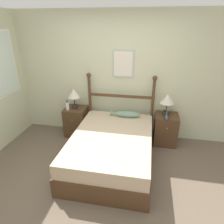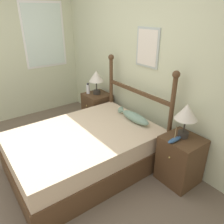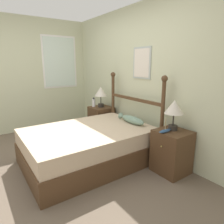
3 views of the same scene
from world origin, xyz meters
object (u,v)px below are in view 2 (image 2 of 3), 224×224
nightstand_right (180,160)px  model_boat (175,140)px  nightstand_left (97,110)px  bottle (88,89)px  fish_pillow (134,117)px  table_lamp_right (186,114)px  table_lamp_left (96,77)px  bed (85,150)px

nightstand_right → model_boat: 0.37m
nightstand_left → model_boat: (1.88, -0.14, 0.34)m
bottle → model_boat: model_boat is taller
fish_pillow → model_boat: bearing=-5.2°
table_lamp_right → table_lamp_left: bearing=-179.3°
bottle → fish_pillow: (1.22, 0.04, -0.10)m
nightstand_left → table_lamp_right: table_lamp_right is taller
nightstand_left → model_boat: size_ratio=2.80×
bed → model_boat: (0.93, 0.69, 0.38)m
bottle → fish_pillow: 1.23m
model_boat → fish_pillow: size_ratio=0.37×
nightstand_right → table_lamp_left: (-1.92, 0.00, 0.63)m
nightstand_left → fish_pillow: size_ratio=1.04×
bottle → table_lamp_right: bearing=3.8°
bed → table_lamp_right: bearing=42.9°
nightstand_right → fish_pillow: fish_pillow is taller
nightstand_right → model_boat: model_boat is taller
table_lamp_right → model_boat: (0.01, -0.17, -0.29)m
bed → fish_pillow: fish_pillow is taller
table_lamp_left → table_lamp_right: size_ratio=1.00×
nightstand_left → model_boat: model_boat is taller
nightstand_left → fish_pillow: fish_pillow is taller
model_boat → bottle: bearing=179.1°
bed → fish_pillow: size_ratio=3.22×
fish_pillow → table_lamp_right: bearing=6.8°
table_lamp_left → model_boat: table_lamp_left is taller
table_lamp_left → bed: bearing=-41.0°
table_lamp_right → fish_pillow: (-0.78, -0.09, -0.32)m
table_lamp_left → bottle: (-0.12, -0.11, -0.22)m
bed → fish_pillow: bearing=79.6°
model_boat → table_lamp_left: bearing=175.7°
table_lamp_right → fish_pillow: table_lamp_right is taller
nightstand_left → bottle: 0.44m
table_lamp_right → fish_pillow: size_ratio=0.72×
model_boat → bed: bearing=-143.2°
model_boat → nightstand_right: bearing=78.8°
model_boat → fish_pillow: bearing=174.8°
table_lamp_right → fish_pillow: bearing=-173.2°
table_lamp_left → fish_pillow: table_lamp_left is taller
fish_pillow → bottle: bearing=-178.1°
bed → table_lamp_left: bearing=139.0°
nightstand_left → fish_pillow: (1.10, -0.07, 0.30)m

